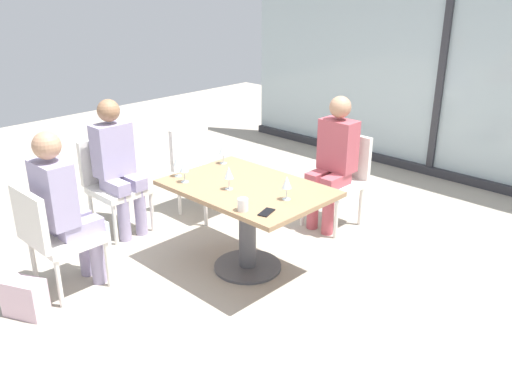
# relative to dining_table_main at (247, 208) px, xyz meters

# --- Properties ---
(ground_plane) EXTENTS (12.00, 12.00, 0.00)m
(ground_plane) POSITION_rel_dining_table_main_xyz_m (0.00, 0.00, -0.55)
(ground_plane) COLOR #A89E8E
(window_wall_backdrop) EXTENTS (5.70, 0.10, 2.70)m
(window_wall_backdrop) POSITION_rel_dining_table_main_xyz_m (0.00, 3.20, 0.67)
(window_wall_backdrop) COLOR #A5B7BC
(window_wall_backdrop) RESTS_ON ground_plane
(dining_table_main) EXTENTS (1.28, 0.87, 0.73)m
(dining_table_main) POSITION_rel_dining_table_main_xyz_m (0.00, 0.00, 0.00)
(dining_table_main) COLOR #997551
(dining_table_main) RESTS_ON ground_plane
(chair_side_end) EXTENTS (0.50, 0.46, 0.87)m
(chair_side_end) POSITION_rel_dining_table_main_xyz_m (-1.44, -0.33, -0.05)
(chair_side_end) COLOR silver
(chair_side_end) RESTS_ON ground_plane
(chair_front_left) EXTENTS (0.46, 0.50, 0.87)m
(chair_front_left) POSITION_rel_dining_table_main_xyz_m (-0.78, -1.25, -0.05)
(chair_front_left) COLOR silver
(chair_front_left) RESTS_ON ground_plane
(chair_near_window) EXTENTS (0.46, 0.51, 0.87)m
(chair_near_window) POSITION_rel_dining_table_main_xyz_m (0.00, 1.25, -0.05)
(chair_near_window) COLOR silver
(chair_near_window) RESTS_ON ground_plane
(chair_far_left) EXTENTS (0.50, 0.46, 0.87)m
(chair_far_left) POSITION_rel_dining_table_main_xyz_m (-1.16, 0.49, -0.05)
(chair_far_left) COLOR silver
(chair_far_left) RESTS_ON ground_plane
(person_side_end) EXTENTS (0.39, 0.34, 1.26)m
(person_side_end) POSITION_rel_dining_table_main_xyz_m (-1.33, -0.33, 0.15)
(person_side_end) COLOR #9E93B7
(person_side_end) RESTS_ON ground_plane
(person_front_left) EXTENTS (0.34, 0.39, 1.26)m
(person_front_left) POSITION_rel_dining_table_main_xyz_m (-0.78, -1.14, 0.15)
(person_front_left) COLOR #9E93B7
(person_front_left) RESTS_ON ground_plane
(person_near_window) EXTENTS (0.34, 0.39, 1.26)m
(person_near_window) POSITION_rel_dining_table_main_xyz_m (-0.00, 1.14, 0.15)
(person_near_window) COLOR #B24C56
(person_near_window) RESTS_ON ground_plane
(wine_glass_0) EXTENTS (0.07, 0.07, 0.18)m
(wine_glass_0) POSITION_rel_dining_table_main_xyz_m (-0.56, -0.24, 0.32)
(wine_glass_0) COLOR silver
(wine_glass_0) RESTS_ON dining_table_main
(wine_glass_1) EXTENTS (0.07, 0.07, 0.18)m
(wine_glass_1) POSITION_rel_dining_table_main_xyz_m (-0.53, 0.24, 0.32)
(wine_glass_1) COLOR silver
(wine_glass_1) RESTS_ON dining_table_main
(wine_glass_2) EXTENTS (0.07, 0.07, 0.18)m
(wine_glass_2) POSITION_rel_dining_table_main_xyz_m (-0.42, -0.28, 0.32)
(wine_glass_2) COLOR silver
(wine_glass_2) RESTS_ON dining_table_main
(wine_glass_3) EXTENTS (0.07, 0.07, 0.18)m
(wine_glass_3) POSITION_rel_dining_table_main_xyz_m (-0.05, -0.15, 0.32)
(wine_glass_3) COLOR silver
(wine_glass_3) RESTS_ON dining_table_main
(wine_glass_4) EXTENTS (0.07, 0.07, 0.18)m
(wine_glass_4) POSITION_rel_dining_table_main_xyz_m (0.40, 0.01, 0.32)
(wine_glass_4) COLOR silver
(wine_glass_4) RESTS_ON dining_table_main
(coffee_cup) EXTENTS (0.08, 0.08, 0.09)m
(coffee_cup) POSITION_rel_dining_table_main_xyz_m (0.31, -0.36, 0.23)
(coffee_cup) COLOR white
(coffee_cup) RESTS_ON dining_table_main
(cell_phone_on_table) EXTENTS (0.11, 0.16, 0.01)m
(cell_phone_on_table) POSITION_rel_dining_table_main_xyz_m (0.46, -0.27, 0.19)
(cell_phone_on_table) COLOR black
(cell_phone_on_table) RESTS_ON dining_table_main
(handbag_0) EXTENTS (0.32, 0.19, 0.28)m
(handbag_0) POSITION_rel_dining_table_main_xyz_m (-1.21, -0.72, -0.41)
(handbag_0) COLOR silver
(handbag_0) RESTS_ON ground_plane
(handbag_1) EXTENTS (0.34, 0.27, 0.28)m
(handbag_1) POSITION_rel_dining_table_main_xyz_m (-0.67, -1.57, -0.41)
(handbag_1) COLOR beige
(handbag_1) RESTS_ON ground_plane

